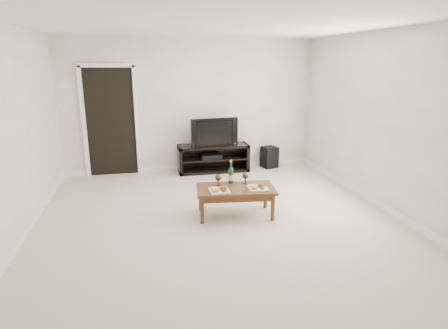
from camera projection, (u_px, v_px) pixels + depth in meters
floor at (219, 223)px, 5.17m from camera, size 5.50×5.50×0.00m
back_wall at (191, 106)px, 7.44m from camera, size 5.00×0.04×2.60m
ceiling at (219, 21)px, 4.48m from camera, size 5.00×5.50×0.04m
doorway at (111, 123)px, 7.15m from camera, size 0.90×0.02×2.05m
media_console at (213, 158)px, 7.53m from camera, size 1.41×0.45×0.55m
television at (213, 131)px, 7.38m from camera, size 0.96×0.24×0.55m
av_receiver at (211, 156)px, 7.50m from camera, size 0.42×0.33×0.08m
subwoofer at (269, 157)px, 7.85m from camera, size 0.36×0.36×0.44m
coffee_table at (235, 201)px, 5.38m from camera, size 1.16×0.72×0.42m
plate_left at (219, 189)px, 5.16m from camera, size 0.27×0.27×0.07m
plate_right at (258, 186)px, 5.27m from camera, size 0.27×0.27×0.07m
wine_bottle at (231, 172)px, 5.47m from camera, size 0.07×0.07×0.35m
goblet_left at (218, 180)px, 5.39m from camera, size 0.09×0.09×0.17m
goblet_right at (245, 178)px, 5.49m from camera, size 0.09×0.09×0.17m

